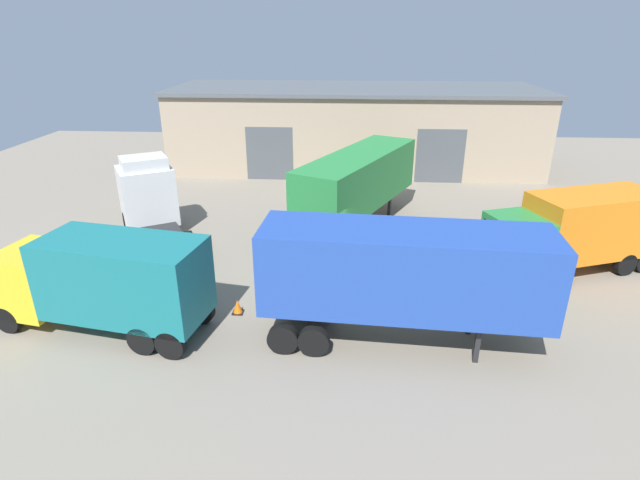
{
  "coord_description": "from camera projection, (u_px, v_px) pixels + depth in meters",
  "views": [
    {
      "loc": [
        -0.12,
        -19.15,
        9.76
      ],
      "look_at": [
        -1.36,
        -0.17,
        1.6
      ],
      "focal_mm": 28.0,
      "sensor_mm": 36.0,
      "label": 1
    }
  ],
  "objects": [
    {
      "name": "box_truck_green",
      "position": [
        575.0,
        229.0,
        21.02
      ],
      "size": [
        7.75,
        4.73,
        3.38
      ],
      "rotation": [
        0.0,
        0.0,
        -2.8
      ],
      "color": "#28843D",
      "rests_on": "ground_plane"
    },
    {
      "name": "container_trailer_green",
      "position": [
        357.0,
        182.0,
        25.15
      ],
      "size": [
        6.33,
        9.6,
        3.97
      ],
      "rotation": [
        0.0,
        0.0,
        1.12
      ],
      "color": "#28843D",
      "rests_on": "ground_plane"
    },
    {
      "name": "container_trailer_red",
      "position": [
        402.0,
        273.0,
        15.79
      ],
      "size": [
        9.25,
        3.07,
        4.04
      ],
      "rotation": [
        0.0,
        0.0,
        -0.06
      ],
      "color": "#2347A3",
      "rests_on": "ground_plane"
    },
    {
      "name": "warehouse_building",
      "position": [
        355.0,
        127.0,
        37.18
      ],
      "size": [
        26.53,
        9.39,
        5.74
      ],
      "color": "tan",
      "rests_on": "ground_plane"
    },
    {
      "name": "box_truck_yellow",
      "position": [
        104.0,
        279.0,
        16.81
      ],
      "size": [
        7.6,
        3.65,
        3.41
      ],
      "rotation": [
        0.0,
        0.0,
        2.96
      ],
      "color": "yellow",
      "rests_on": "ground_plane"
    },
    {
      "name": "tractor_unit_white",
      "position": [
        149.0,
        200.0,
        24.7
      ],
      "size": [
        5.32,
        6.55,
        3.96
      ],
      "rotation": [
        0.0,
        0.0,
        2.12
      ],
      "color": "silver",
      "rests_on": "ground_plane"
    },
    {
      "name": "gravel_pile",
      "position": [
        576.0,
        204.0,
        26.8
      ],
      "size": [
        4.11,
        4.11,
        1.91
      ],
      "color": "#665B4C",
      "rests_on": "ground_plane"
    },
    {
      "name": "oil_drum",
      "position": [
        299.0,
        263.0,
        21.31
      ],
      "size": [
        0.58,
        0.58,
        0.88
      ],
      "color": "#B22D23",
      "rests_on": "ground_plane"
    },
    {
      "name": "traffic_cone",
      "position": [
        238.0,
        307.0,
        18.36
      ],
      "size": [
        0.4,
        0.4,
        0.55
      ],
      "color": "black",
      "rests_on": "ground_plane"
    },
    {
      "name": "ground_plane",
      "position": [
        352.0,
        273.0,
        21.4
      ],
      "size": [
        60.0,
        60.0,
        0.0
      ],
      "primitive_type": "plane",
      "color": "gray"
    }
  ]
}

